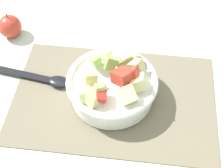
{
  "coord_description": "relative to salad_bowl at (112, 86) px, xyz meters",
  "views": [
    {
      "loc": [
        0.06,
        -0.49,
        0.67
      ],
      "look_at": [
        -0.01,
        0.01,
        0.05
      ],
      "focal_mm": 54.79,
      "sensor_mm": 36.0,
      "label": 1
    }
  ],
  "objects": [
    {
      "name": "ground_plane",
      "position": [
        0.0,
        -0.0,
        -0.04
      ],
      "size": [
        2.4,
        2.4,
        0.0
      ],
      "primitive_type": "plane",
      "color": "silver"
    },
    {
      "name": "salad_bowl",
      "position": [
        0.0,
        0.0,
        0.0
      ],
      "size": [
        0.22,
        0.22,
        0.11
      ],
      "color": "white",
      "rests_on": "placemat"
    },
    {
      "name": "whole_apple",
      "position": [
        -0.31,
        0.19,
        -0.01
      ],
      "size": [
        0.06,
        0.06,
        0.08
      ],
      "color": "#BC3828",
      "rests_on": "ground_plane"
    },
    {
      "name": "serving_spoon",
      "position": [
        -0.17,
        0.03,
        -0.03
      ],
      "size": [
        0.2,
        0.06,
        0.01
      ],
      "color": "black",
      "rests_on": "placemat"
    },
    {
      "name": "placemat",
      "position": [
        0.0,
        -0.0,
        -0.04
      ],
      "size": [
        0.49,
        0.32,
        0.01
      ],
      "primitive_type": "cube",
      "color": "#756B56",
      "rests_on": "ground_plane"
    }
  ]
}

